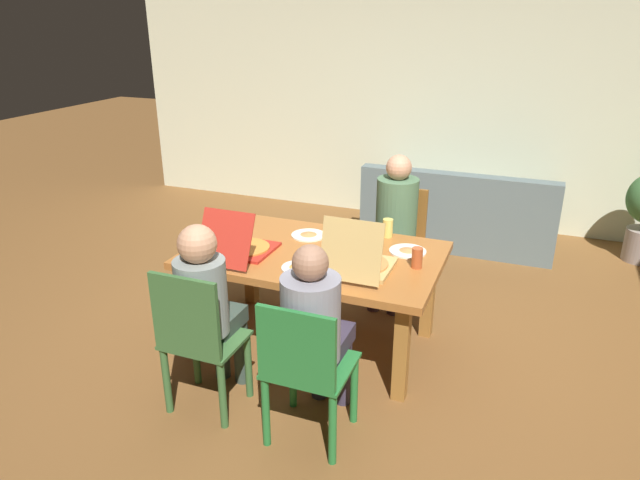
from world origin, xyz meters
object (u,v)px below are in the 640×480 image
drinking_glass_0 (417,258)px  pizza_box_1 (360,263)px  chair_1 (305,369)px  couch (459,216)px  chair_0 (197,339)px  person_2 (395,218)px  person_1 (315,323)px  person_0 (207,299)px  dining_table (315,263)px  chair_2 (398,239)px  plate_1 (408,251)px  pizza_box_0 (242,247)px  plate_0 (309,235)px  plate_2 (299,267)px  drinking_glass_1 (388,228)px

drinking_glass_0 → pizza_box_1: bearing=-152.0°
chair_1 → couch: size_ratio=0.47×
chair_1 → couch: bearing=84.7°
chair_0 → person_2: 2.01m
chair_0 → person_1: (0.69, 0.13, 0.18)m
person_0 → drinking_glass_0: (1.07, 0.84, 0.09)m
person_1 → dining_table: bearing=112.0°
chair_2 → dining_table: bearing=-108.5°
chair_0 → plate_1: chair_0 is taller
chair_1 → chair_2: size_ratio=0.99×
person_0 → plate_1: bearing=48.5°
dining_table → person_2: bearing=68.8°
person_1 → drinking_glass_0: 0.93m
person_1 → pizza_box_0: person_1 is taller
person_1 → plate_0: (-0.50, 1.11, 0.05)m
pizza_box_0 → plate_2: pizza_box_0 is taller
chair_0 → person_0: bearing=90.0°
person_1 → chair_2: size_ratio=1.30×
plate_2 → couch: bearing=76.5°
chair_0 → person_0: (-0.00, 0.14, 0.20)m
dining_table → pizza_box_1: (0.39, -0.18, 0.14)m
drinking_glass_0 → couch: size_ratio=0.07×
person_0 → couch: person_0 is taller
pizza_box_1 → drinking_glass_1: bearing=89.3°
chair_0 → drinking_glass_0: size_ratio=6.95×
pizza_box_0 → drinking_glass_0: size_ratio=3.94×
chair_2 → drinking_glass_0: 1.14m
person_0 → person_1: person_0 is taller
pizza_box_0 → plate_0: 0.56m
chair_0 → dining_table: bearing=70.5°
person_0 → plate_0: person_0 is taller
drinking_glass_1 → plate_1: bearing=-47.7°
dining_table → plate_2: 0.32m
chair_0 → drinking_glass_1: size_ratio=6.95×
chair_0 → person_2: person_2 is taller
chair_0 → chair_1: 0.69m
person_1 → plate_1: size_ratio=4.61×
person_1 → plate_2: (-0.33, 0.55, 0.05)m
person_0 → pizza_box_0: (-0.11, 0.63, 0.08)m
pizza_box_0 → couch: 2.89m
plate_0 → drinking_glass_0: (0.87, -0.27, 0.06)m
chair_0 → person_0: person_0 is taller
person_0 → person_2: (0.69, 1.73, 0.02)m
pizza_box_0 → person_0: bearing=-80.3°
pizza_box_0 → drinking_glass_0: bearing=10.1°
person_0 → plate_2: 0.65m
person_0 → chair_1: size_ratio=1.32×
dining_table → chair_0: chair_0 is taller
person_0 → plate_1: person_0 is taller
pizza_box_1 → couch: (0.27, 2.58, -0.50)m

